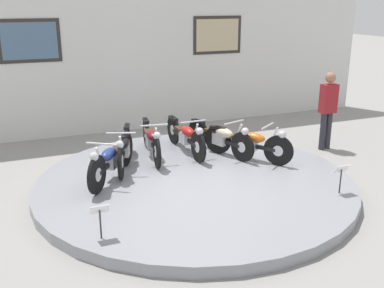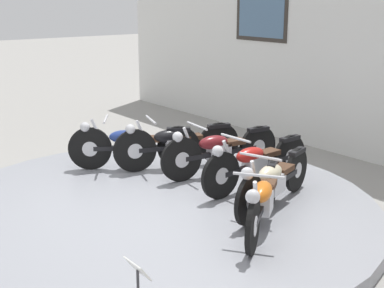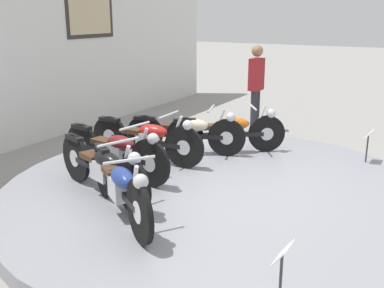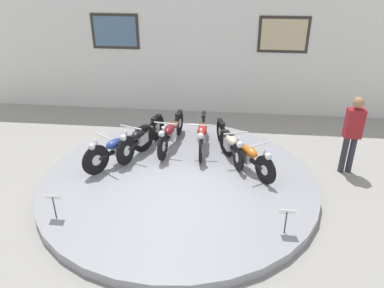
{
  "view_description": "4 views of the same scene",
  "coord_description": "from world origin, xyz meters",
  "px_view_note": "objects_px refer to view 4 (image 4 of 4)",
  "views": [
    {
      "loc": [
        -2.9,
        -7.02,
        3.29
      ],
      "look_at": [
        0.1,
        0.38,
        0.72
      ],
      "focal_mm": 42.0,
      "sensor_mm": 36.0,
      "label": 1
    },
    {
      "loc": [
        5.35,
        -3.57,
        2.75
      ],
      "look_at": [
        0.22,
        0.44,
        0.95
      ],
      "focal_mm": 50.0,
      "sensor_mm": 36.0,
      "label": 2
    },
    {
      "loc": [
        -5.01,
        -2.43,
        2.4
      ],
      "look_at": [
        -0.15,
        0.33,
        0.76
      ],
      "focal_mm": 42.0,
      "sensor_mm": 36.0,
      "label": 3
    },
    {
      "loc": [
        0.97,
        -6.6,
        4.4
      ],
      "look_at": [
        0.27,
        0.07,
        0.97
      ],
      "focal_mm": 35.0,
      "sensor_mm": 36.0,
      "label": 4
    }
  ],
  "objects_px": {
    "motorcycle_black": "(141,137)",
    "visitor_standing": "(353,131)",
    "info_placard_front_left": "(53,200)",
    "motorcycle_cream": "(230,142)",
    "info_placard_front_centre": "(287,215)",
    "motorcycle_orange": "(247,154)",
    "motorcycle_blue": "(119,147)",
    "motorcycle_maroon": "(171,132)",
    "motorcycle_red": "(202,134)"
  },
  "relations": [
    {
      "from": "info_placard_front_left",
      "to": "visitor_standing",
      "type": "height_order",
      "value": "visitor_standing"
    },
    {
      "from": "motorcycle_blue",
      "to": "motorcycle_orange",
      "type": "distance_m",
      "value": 2.8
    },
    {
      "from": "motorcycle_black",
      "to": "motorcycle_maroon",
      "type": "xyz_separation_m",
      "value": [
        0.65,
        0.32,
        -0.0
      ]
    },
    {
      "from": "motorcycle_maroon",
      "to": "info_placard_front_centre",
      "type": "xyz_separation_m",
      "value": [
        2.39,
        -2.93,
        -0.02
      ]
    },
    {
      "from": "info_placard_front_centre",
      "to": "visitor_standing",
      "type": "xyz_separation_m",
      "value": [
        1.63,
        2.49,
        0.46
      ]
    },
    {
      "from": "motorcycle_maroon",
      "to": "motorcycle_orange",
      "type": "height_order",
      "value": "motorcycle_maroon"
    },
    {
      "from": "motorcycle_blue",
      "to": "visitor_standing",
      "type": "bearing_deg",
      "value": 4.95
    },
    {
      "from": "motorcycle_maroon",
      "to": "motorcycle_red",
      "type": "distance_m",
      "value": 0.76
    },
    {
      "from": "motorcycle_black",
      "to": "motorcycle_maroon",
      "type": "distance_m",
      "value": 0.73
    },
    {
      "from": "motorcycle_cream",
      "to": "info_placard_front_centre",
      "type": "distance_m",
      "value": 2.78
    },
    {
      "from": "motorcycle_blue",
      "to": "motorcycle_maroon",
      "type": "relative_size",
      "value": 0.85
    },
    {
      "from": "motorcycle_maroon",
      "to": "info_placard_front_centre",
      "type": "distance_m",
      "value": 3.78
    },
    {
      "from": "motorcycle_cream",
      "to": "info_placard_front_left",
      "type": "bearing_deg",
      "value": -139.43
    },
    {
      "from": "motorcycle_maroon",
      "to": "info_placard_front_centre",
      "type": "height_order",
      "value": "motorcycle_maroon"
    },
    {
      "from": "motorcycle_black",
      "to": "motorcycle_cream",
      "type": "bearing_deg",
      "value": -0.1
    },
    {
      "from": "motorcycle_black",
      "to": "motorcycle_red",
      "type": "distance_m",
      "value": 1.44
    },
    {
      "from": "motorcycle_black",
      "to": "visitor_standing",
      "type": "bearing_deg",
      "value": -1.44
    },
    {
      "from": "motorcycle_cream",
      "to": "motorcycle_orange",
      "type": "distance_m",
      "value": 0.66
    },
    {
      "from": "info_placard_front_centre",
      "to": "motorcycle_black",
      "type": "bearing_deg",
      "value": 139.39
    },
    {
      "from": "motorcycle_orange",
      "to": "info_placard_front_centre",
      "type": "xyz_separation_m",
      "value": [
        0.6,
        -2.05,
        -0.0
      ]
    },
    {
      "from": "motorcycle_blue",
      "to": "visitor_standing",
      "type": "xyz_separation_m",
      "value": [
        5.04,
        0.44,
        0.43
      ]
    },
    {
      "from": "motorcycle_blue",
      "to": "info_placard_front_left",
      "type": "xyz_separation_m",
      "value": [
        -0.61,
        -2.05,
        -0.03
      ]
    },
    {
      "from": "motorcycle_black",
      "to": "motorcycle_blue",
      "type": "bearing_deg",
      "value": -123.64
    },
    {
      "from": "info_placard_front_centre",
      "to": "visitor_standing",
      "type": "relative_size",
      "value": 0.29
    },
    {
      "from": "info_placard_front_centre",
      "to": "visitor_standing",
      "type": "distance_m",
      "value": 3.01
    },
    {
      "from": "info_placard_front_left",
      "to": "info_placard_front_centre",
      "type": "relative_size",
      "value": 1.0
    },
    {
      "from": "motorcycle_blue",
      "to": "info_placard_front_left",
      "type": "bearing_deg",
      "value": -106.48
    },
    {
      "from": "motorcycle_blue",
      "to": "info_placard_front_centre",
      "type": "relative_size",
      "value": 3.3
    },
    {
      "from": "motorcycle_black",
      "to": "motorcycle_cream",
      "type": "height_order",
      "value": "motorcycle_black"
    },
    {
      "from": "motorcycle_blue",
      "to": "motorcycle_orange",
      "type": "relative_size",
      "value": 1.04
    },
    {
      "from": "motorcycle_orange",
      "to": "motorcycle_black",
      "type": "bearing_deg",
      "value": 167.13
    },
    {
      "from": "motorcycle_black",
      "to": "visitor_standing",
      "type": "xyz_separation_m",
      "value": [
        4.67,
        -0.12,
        0.43
      ]
    },
    {
      "from": "motorcycle_orange",
      "to": "info_placard_front_left",
      "type": "xyz_separation_m",
      "value": [
        -3.41,
        -2.05,
        -0.0
      ]
    },
    {
      "from": "info_placard_front_left",
      "to": "motorcycle_blue",
      "type": "bearing_deg",
      "value": 73.52
    },
    {
      "from": "info_placard_front_centre",
      "to": "visitor_standing",
      "type": "bearing_deg",
      "value": 56.73
    },
    {
      "from": "visitor_standing",
      "to": "motorcycle_cream",
      "type": "bearing_deg",
      "value": 177.51
    },
    {
      "from": "motorcycle_maroon",
      "to": "motorcycle_orange",
      "type": "xyz_separation_m",
      "value": [
        1.78,
        -0.88,
        -0.02
      ]
    },
    {
      "from": "info_placard_front_centre",
      "to": "motorcycle_cream",
      "type": "bearing_deg",
      "value": 110.54
    },
    {
      "from": "motorcycle_maroon",
      "to": "info_placard_front_left",
      "type": "xyz_separation_m",
      "value": [
        -1.63,
        -2.93,
        -0.02
      ]
    },
    {
      "from": "motorcycle_maroon",
      "to": "motorcycle_cream",
      "type": "xyz_separation_m",
      "value": [
        1.41,
        -0.33,
        -0.02
      ]
    },
    {
      "from": "info_placard_front_centre",
      "to": "motorcycle_blue",
      "type": "bearing_deg",
      "value": 148.95
    },
    {
      "from": "motorcycle_maroon",
      "to": "info_placard_front_centre",
      "type": "relative_size",
      "value": 3.88
    },
    {
      "from": "visitor_standing",
      "to": "motorcycle_black",
      "type": "bearing_deg",
      "value": 178.56
    },
    {
      "from": "motorcycle_black",
      "to": "info_placard_front_left",
      "type": "bearing_deg",
      "value": -110.52
    },
    {
      "from": "motorcycle_red",
      "to": "visitor_standing",
      "type": "distance_m",
      "value": 3.32
    },
    {
      "from": "motorcycle_cream",
      "to": "info_placard_front_left",
      "type": "height_order",
      "value": "motorcycle_cream"
    },
    {
      "from": "visitor_standing",
      "to": "info_placard_front_left",
      "type": "bearing_deg",
      "value": -156.22
    },
    {
      "from": "motorcycle_maroon",
      "to": "info_placard_front_left",
      "type": "height_order",
      "value": "motorcycle_maroon"
    },
    {
      "from": "motorcycle_blue",
      "to": "motorcycle_cream",
      "type": "height_order",
      "value": "motorcycle_blue"
    },
    {
      "from": "info_placard_front_left",
      "to": "motorcycle_orange",
      "type": "bearing_deg",
      "value": 31.0
    }
  ]
}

